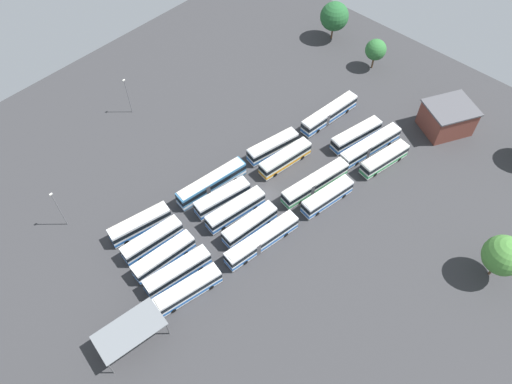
{
  "coord_description": "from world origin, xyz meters",
  "views": [
    {
      "loc": [
        -44.0,
        -38.04,
        77.4
      ],
      "look_at": [
        -1.94,
        1.57,
        1.55
      ],
      "focal_mm": 34.26,
      "sensor_mm": 36.0,
      "label": 1
    }
  ],
  "objects_px": {
    "tree_northeast": "(376,50)",
    "bus_row3_slot4": "(329,114)",
    "bus_row0_slot2": "(164,257)",
    "tree_west_edge": "(334,16)",
    "bus_row3_slot0": "(384,159)",
    "maintenance_shelter": "(129,331)",
    "bus_row2_slot0": "(327,197)",
    "lamp_post_far_corner": "(59,208)",
    "bus_row2_slot4": "(273,147)",
    "bus_row1_slot1": "(250,225)",
    "bus_row0_slot1": "(178,272)",
    "bus_row2_slot3": "(285,158)",
    "bus_row2_slot1": "(315,183)",
    "bus_row3_slot1": "(370,146)",
    "bus_row0_slot4": "(140,224)",
    "bus_row1_slot0": "(262,240)",
    "bus_row3_slot2": "(356,135)",
    "tree_northwest": "(503,255)",
    "lamp_post_mid_lot": "(128,95)",
    "bus_row0_slot3": "(152,240)",
    "bus_row1_slot2": "(235,210)",
    "bus_row0_slot0": "(188,290)",
    "bus_row1_slot4": "(212,183)",
    "bus_row1_slot3": "(222,198)",
    "depot_building": "(447,118)"
  },
  "relations": [
    {
      "from": "tree_northeast",
      "to": "bus_row3_slot4",
      "type": "bearing_deg",
      "value": -170.72
    },
    {
      "from": "bus_row0_slot2",
      "to": "tree_west_edge",
      "type": "relative_size",
      "value": 1.21
    },
    {
      "from": "bus_row3_slot0",
      "to": "maintenance_shelter",
      "type": "bearing_deg",
      "value": 172.28
    },
    {
      "from": "bus_row2_slot0",
      "to": "lamp_post_far_corner",
      "type": "height_order",
      "value": "lamp_post_far_corner"
    },
    {
      "from": "bus_row2_slot4",
      "to": "tree_west_edge",
      "type": "height_order",
      "value": "tree_west_edge"
    },
    {
      "from": "bus_row0_slot2",
      "to": "bus_row1_slot1",
      "type": "distance_m",
      "value": 16.6
    },
    {
      "from": "bus_row0_slot1",
      "to": "bus_row3_slot0",
      "type": "relative_size",
      "value": 1.08
    },
    {
      "from": "bus_row2_slot3",
      "to": "bus_row3_slot0",
      "type": "height_order",
      "value": "same"
    },
    {
      "from": "bus_row2_slot1",
      "to": "bus_row0_slot1",
      "type": "bearing_deg",
      "value": 171.12
    },
    {
      "from": "bus_row2_slot4",
      "to": "bus_row3_slot1",
      "type": "distance_m",
      "value": 20.41
    },
    {
      "from": "bus_row0_slot4",
      "to": "bus_row1_slot0",
      "type": "height_order",
      "value": "same"
    },
    {
      "from": "bus_row2_slot4",
      "to": "bus_row3_slot2",
      "type": "relative_size",
      "value": 0.95
    },
    {
      "from": "bus_row2_slot0",
      "to": "bus_row3_slot4",
      "type": "xyz_separation_m",
      "value": [
        18.41,
        13.94,
        0.0
      ]
    },
    {
      "from": "tree_west_edge",
      "to": "tree_northwest",
      "type": "bearing_deg",
      "value": -119.49
    },
    {
      "from": "bus_row0_slot4",
      "to": "lamp_post_far_corner",
      "type": "height_order",
      "value": "lamp_post_far_corner"
    },
    {
      "from": "bus_row1_slot0",
      "to": "bus_row3_slot2",
      "type": "xyz_separation_m",
      "value": [
        33.14,
        3.16,
        -0.0
      ]
    },
    {
      "from": "tree_northwest",
      "to": "bus_row1_slot0",
      "type": "bearing_deg",
      "value": 125.05
    },
    {
      "from": "lamp_post_mid_lot",
      "to": "bus_row2_slot3",
      "type": "bearing_deg",
      "value": -71.36
    },
    {
      "from": "bus_row0_slot1",
      "to": "bus_row1_slot0",
      "type": "height_order",
      "value": "same"
    },
    {
      "from": "bus_row3_slot0",
      "to": "tree_northeast",
      "type": "distance_m",
      "value": 32.0
    },
    {
      "from": "bus_row3_slot1",
      "to": "lamp_post_far_corner",
      "type": "xyz_separation_m",
      "value": [
        -54.39,
        30.88,
        3.32
      ]
    },
    {
      "from": "bus_row0_slot3",
      "to": "bus_row1_slot2",
      "type": "distance_m",
      "value": 16.37
    },
    {
      "from": "bus_row2_slot1",
      "to": "bus_row0_slot0",
      "type": "bearing_deg",
      "value": 178.2
    },
    {
      "from": "bus_row0_slot1",
      "to": "lamp_post_far_corner",
      "type": "distance_m",
      "value": 25.08
    },
    {
      "from": "bus_row0_slot4",
      "to": "bus_row1_slot4",
      "type": "distance_m",
      "value": 16.03
    },
    {
      "from": "bus_row2_slot4",
      "to": "bus_row2_slot0",
      "type": "bearing_deg",
      "value": -98.7
    },
    {
      "from": "bus_row1_slot4",
      "to": "tree_northwest",
      "type": "relative_size",
      "value": 1.56
    },
    {
      "from": "tree_northwest",
      "to": "lamp_post_mid_lot",
      "type": "bearing_deg",
      "value": 102.6
    },
    {
      "from": "bus_row1_slot3",
      "to": "maintenance_shelter",
      "type": "distance_m",
      "value": 30.48
    },
    {
      "from": "bus_row1_slot3",
      "to": "bus_row2_slot1",
      "type": "distance_m",
      "value": 18.53
    },
    {
      "from": "bus_row3_slot4",
      "to": "lamp_post_mid_lot",
      "type": "height_order",
      "value": "lamp_post_mid_lot"
    },
    {
      "from": "bus_row0_slot4",
      "to": "bus_row1_slot3",
      "type": "distance_m",
      "value": 16.22
    },
    {
      "from": "bus_row0_slot1",
      "to": "depot_building",
      "type": "height_order",
      "value": "depot_building"
    },
    {
      "from": "bus_row0_slot2",
      "to": "bus_row3_slot1",
      "type": "relative_size",
      "value": 0.78
    },
    {
      "from": "bus_row0_slot1",
      "to": "bus_row3_slot0",
      "type": "height_order",
      "value": "same"
    },
    {
      "from": "depot_building",
      "to": "lamp_post_far_corner",
      "type": "xyz_separation_m",
      "value": [
        -71.49,
        38.83,
        1.98
      ]
    },
    {
      "from": "bus_row1_slot4",
      "to": "bus_row0_slot2",
      "type": "bearing_deg",
      "value": -161.17
    },
    {
      "from": "depot_building",
      "to": "tree_northwest",
      "type": "distance_m",
      "value": 36.09
    },
    {
      "from": "bus_row1_slot2",
      "to": "bus_row0_slot4",
      "type": "bearing_deg",
      "value": 143.95
    },
    {
      "from": "lamp_post_far_corner",
      "to": "tree_west_edge",
      "type": "bearing_deg",
      "value": -0.25
    },
    {
      "from": "bus_row0_slot2",
      "to": "lamp_post_mid_lot",
      "type": "relative_size",
      "value": 1.31
    },
    {
      "from": "bus_row2_slot4",
      "to": "depot_building",
      "type": "relative_size",
      "value": 0.92
    },
    {
      "from": "bus_row0_slot2",
      "to": "tree_west_edge",
      "type": "distance_m",
      "value": 75.95
    },
    {
      "from": "bus_row1_slot0",
      "to": "bus_row2_slot4",
      "type": "distance_m",
      "value": 23.09
    },
    {
      "from": "maintenance_shelter",
      "to": "tree_northeast",
      "type": "bearing_deg",
      "value": 8.27
    },
    {
      "from": "bus_row1_slot4",
      "to": "tree_west_edge",
      "type": "distance_m",
      "value": 57.86
    },
    {
      "from": "bus_row1_slot1",
      "to": "tree_west_edge",
      "type": "xyz_separation_m",
      "value": [
        57.97,
        25.83,
        4.53
      ]
    },
    {
      "from": "bus_row3_slot2",
      "to": "tree_northeast",
      "type": "bearing_deg",
      "value": 27.1
    },
    {
      "from": "bus_row2_slot4",
      "to": "bus_row0_slot4",
      "type": "bearing_deg",
      "value": 171.22
    },
    {
      "from": "bus_row0_slot1",
      "to": "maintenance_shelter",
      "type": "height_order",
      "value": "maintenance_shelter"
    }
  ]
}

